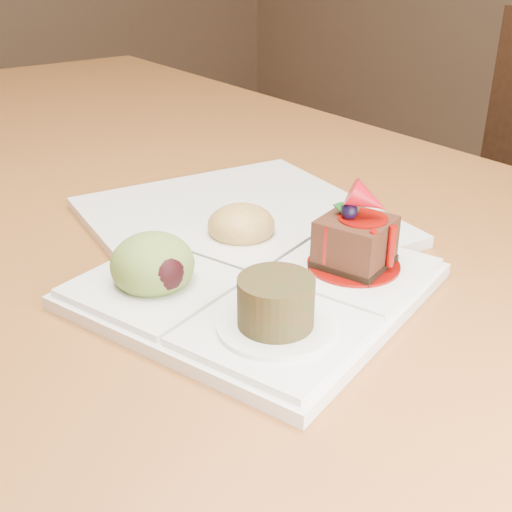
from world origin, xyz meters
TOP-DOWN VIEW (x-y plane):
  - dining_table at (0.00, 0.00)m, footprint 1.00×1.80m
  - sampler_plate at (0.01, -0.32)m, footprint 0.32×0.32m
  - second_plate at (0.08, -0.19)m, footprint 0.32×0.32m

SIDE VIEW (x-z plane):
  - dining_table at x=0.00m, z-range 0.31..1.06m
  - second_plate at x=0.08m, z-range 0.75..0.76m
  - sampler_plate at x=0.01m, z-range 0.72..0.82m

